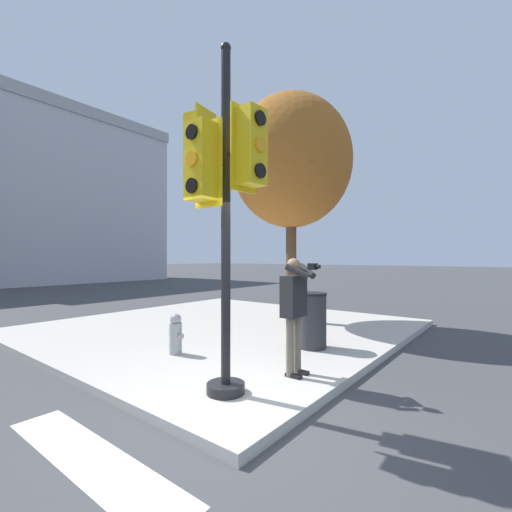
{
  "coord_description": "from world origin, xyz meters",
  "views": [
    {
      "loc": [
        -2.71,
        -2.42,
        1.81
      ],
      "look_at": [
        1.26,
        0.68,
        1.84
      ],
      "focal_mm": 24.0,
      "sensor_mm": 36.0,
      "label": 1
    }
  ],
  "objects_px": {
    "traffic_signal_pole": "(219,184)",
    "fire_hydrant": "(176,334)",
    "trash_bin": "(312,320)",
    "street_tree": "(291,162)",
    "person_photographer": "(294,305)"
  },
  "relations": [
    {
      "from": "person_photographer",
      "to": "trash_bin",
      "type": "relative_size",
      "value": 1.63
    },
    {
      "from": "person_photographer",
      "to": "traffic_signal_pole",
      "type": "bearing_deg",
      "value": 164.71
    },
    {
      "from": "traffic_signal_pole",
      "to": "fire_hydrant",
      "type": "bearing_deg",
      "value": 65.66
    },
    {
      "from": "person_photographer",
      "to": "trash_bin",
      "type": "distance_m",
      "value": 1.64
    },
    {
      "from": "street_tree",
      "to": "person_photographer",
      "type": "bearing_deg",
      "value": -147.21
    },
    {
      "from": "person_photographer",
      "to": "trash_bin",
      "type": "xyz_separation_m",
      "value": [
        1.48,
        0.53,
        -0.49
      ]
    },
    {
      "from": "traffic_signal_pole",
      "to": "trash_bin",
      "type": "distance_m",
      "value": 3.39
    },
    {
      "from": "traffic_signal_pole",
      "to": "person_photographer",
      "type": "height_order",
      "value": "traffic_signal_pole"
    },
    {
      "from": "traffic_signal_pole",
      "to": "fire_hydrant",
      "type": "xyz_separation_m",
      "value": [
        0.85,
        1.87,
        -2.23
      ]
    },
    {
      "from": "traffic_signal_pole",
      "to": "person_photographer",
      "type": "relative_size",
      "value": 2.61
    },
    {
      "from": "street_tree",
      "to": "fire_hydrant",
      "type": "relative_size",
      "value": 8.55
    },
    {
      "from": "traffic_signal_pole",
      "to": "trash_bin",
      "type": "xyz_separation_m",
      "value": [
        2.68,
        0.2,
        -2.07
      ]
    },
    {
      "from": "street_tree",
      "to": "trash_bin",
      "type": "xyz_separation_m",
      "value": [
        -2.09,
        -1.77,
        -3.72
      ]
    },
    {
      "from": "person_photographer",
      "to": "street_tree",
      "type": "bearing_deg",
      "value": 32.79
    },
    {
      "from": "fire_hydrant",
      "to": "trash_bin",
      "type": "bearing_deg",
      "value": -42.45
    }
  ]
}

